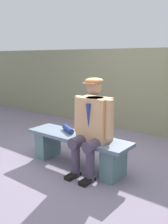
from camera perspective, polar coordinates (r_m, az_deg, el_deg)
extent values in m
plane|color=slate|center=(3.67, -1.47, -12.10)|extent=(30.00, 30.00, 0.00)
cube|color=slate|center=(3.51, -1.51, -5.73)|extent=(1.57, 0.44, 0.05)
cube|color=slate|center=(3.27, 6.74, -11.47)|extent=(0.19, 0.37, 0.40)
cube|color=slate|center=(3.97, -8.19, -7.13)|extent=(0.19, 0.37, 0.40)
cube|color=tan|center=(3.25, 2.43, -1.57)|extent=(0.42, 0.26, 0.56)
cylinder|color=#1E2338|center=(3.20, 2.47, 2.80)|extent=(0.23, 0.23, 0.06)
cone|color=navy|center=(3.13, 1.00, -0.86)|extent=(0.07, 0.07, 0.31)
sphere|color=tan|center=(3.16, 2.29, 5.80)|extent=(0.20, 0.20, 0.20)
ellipsoid|color=#E0995A|center=(3.15, 2.30, 7.16)|extent=(0.23, 0.23, 0.07)
cube|color=#E0995A|center=(3.08, 1.32, 6.57)|extent=(0.16, 0.09, 0.02)
cylinder|color=#473C50|center=(3.17, 2.78, -7.26)|extent=(0.15, 0.40, 0.15)
cylinder|color=#473C50|center=(3.17, 1.40, -11.74)|extent=(0.11, 0.11, 0.45)
cube|color=black|center=(3.21, 0.72, -15.38)|extent=(0.10, 0.24, 0.05)
cylinder|color=tan|center=(3.08, 5.65, -1.66)|extent=(0.11, 0.12, 0.48)
cylinder|color=#473C50|center=(3.31, -0.53, -6.43)|extent=(0.15, 0.40, 0.15)
cylinder|color=#473C50|center=(3.30, -1.90, -10.72)|extent=(0.11, 0.11, 0.45)
cube|color=black|center=(3.34, -2.55, -14.23)|extent=(0.10, 0.24, 0.05)
cylinder|color=tan|center=(3.36, -1.31, -0.43)|extent=(0.11, 0.13, 0.49)
cylinder|color=navy|center=(3.67, -3.66, -3.89)|extent=(0.30, 0.21, 0.08)
cube|color=gray|center=(5.21, 13.60, 4.63)|extent=(12.00, 0.24, 1.69)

